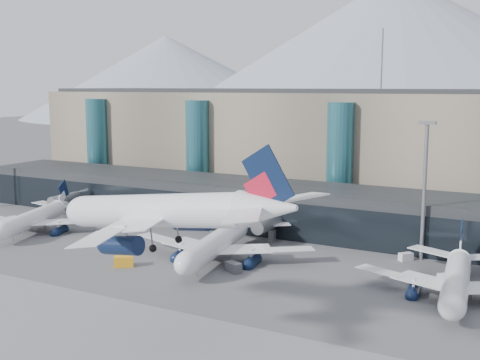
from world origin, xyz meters
name	(u,v)px	position (x,y,z in m)	size (l,w,h in m)	color
ground	(128,317)	(0.00, 0.00, 0.00)	(900.00, 900.00, 0.00)	#515154
runway_strip	(47,360)	(0.00, -15.00, 0.02)	(400.00, 40.00, 0.04)	slate
runway_markings	(47,360)	(0.00, -15.00, 0.05)	(128.00, 1.00, 0.02)	gold
concourse	(293,208)	(-0.02, 57.73, 4.97)	(170.00, 27.00, 10.00)	black
terminal_main	(257,144)	(-25.00, 90.00, 15.44)	(130.00, 30.00, 31.00)	gray
teal_towers	(264,157)	(-14.99, 74.01, 14.01)	(116.40, 19.40, 46.00)	#27616E
lightmast_mid	(425,183)	(30.00, 48.00, 14.42)	(3.00, 1.20, 25.60)	slate
hero_jet	(178,203)	(10.86, -3.27, 17.84)	(36.20, 36.84, 11.89)	white
jet_parked_left	(40,211)	(-50.48, 32.28, 4.01)	(31.51, 33.06, 10.61)	white
jet_parked_mid	(222,233)	(-3.52, 32.48, 4.52)	(36.59, 36.97, 11.95)	white
jet_parked_right	(457,269)	(38.66, 31.81, 4.00)	(32.69, 32.44, 10.58)	white
veh_a	(104,241)	(-28.70, 28.30, 0.79)	(2.82, 1.59, 1.59)	silver
veh_b	(136,224)	(-32.44, 43.48, 0.85)	(2.94, 1.81, 1.70)	orange
veh_c	(233,267)	(2.97, 24.91, 0.87)	(3.12, 1.65, 1.74)	#46454A
veh_d	(406,257)	(27.65, 46.00, 0.72)	(2.51, 1.34, 1.43)	silver
veh_g	(445,280)	(36.42, 35.23, 0.79)	(2.71, 1.58, 1.58)	silver
veh_h	(124,261)	(-15.76, 18.51, 0.94)	(3.40, 1.79, 1.88)	orange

